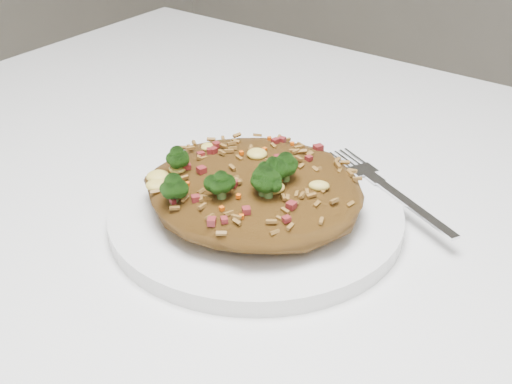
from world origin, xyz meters
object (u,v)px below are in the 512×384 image
Objects in this scene: plate at (256,215)px; fried_rice at (255,181)px; dining_table at (375,353)px; fork at (396,195)px.

plate is 0.03m from fried_rice.
plate is at bearing -173.35° from dining_table.
fork is at bearing 45.67° from plate.
fried_rice is (-0.11, -0.01, 0.13)m from dining_table.
dining_table is 5.05× the size of plate.
plate is 0.12m from fork.
plate is at bearing -108.71° from fork.
fried_rice is 1.17× the size of fork.
plate is 1.33× the size of fried_rice.
fried_rice is at bearing -108.19° from fork.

